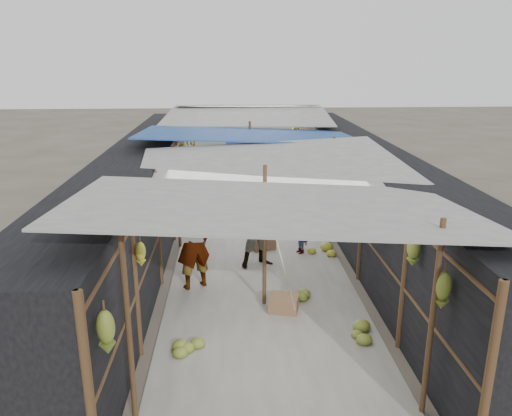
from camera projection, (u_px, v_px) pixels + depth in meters
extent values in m
cube|color=#9E998E|center=(254.00, 238.00, 12.47)|extent=(3.60, 16.00, 0.02)
cube|color=black|center=(143.00, 195.00, 12.00)|extent=(1.40, 15.00, 2.30)
cube|color=black|center=(364.00, 192.00, 12.28)|extent=(1.40, 15.00, 2.30)
cube|color=#886145|center=(263.00, 243.00, 11.71)|extent=(0.64, 0.57, 0.31)
cube|color=#886145|center=(284.00, 304.00, 8.83)|extent=(0.58, 0.51, 0.30)
cube|color=#886145|center=(230.00, 198.00, 15.52)|extent=(0.42, 0.36, 0.25)
cylinder|color=black|center=(282.00, 203.00, 15.12)|extent=(0.66, 0.66, 0.20)
imported|color=white|center=(193.00, 242.00, 9.52)|extent=(0.82, 0.73, 1.90)
imported|color=#2035A2|center=(261.00, 226.00, 10.55)|extent=(1.05, 0.93, 1.82)
imported|color=#45423C|center=(300.00, 233.00, 11.34)|extent=(0.59, 0.73, 0.99)
cylinder|color=brown|center=(129.00, 330.00, 5.79)|extent=(0.07, 0.07, 2.60)
cylinder|color=brown|center=(432.00, 321.00, 5.98)|extent=(0.07, 0.07, 2.60)
cylinder|color=brown|center=(265.00, 238.00, 8.75)|extent=(0.07, 0.07, 2.60)
cylinder|color=brown|center=(178.00, 194.00, 11.52)|extent=(0.07, 0.07, 2.60)
cylinder|color=brown|center=(332.00, 192.00, 11.71)|extent=(0.07, 0.07, 2.60)
cylinder|color=brown|center=(250.00, 166.00, 14.49)|extent=(0.07, 0.07, 2.60)
cylinder|color=brown|center=(194.00, 149.00, 17.26)|extent=(0.07, 0.07, 2.60)
cylinder|color=brown|center=(298.00, 148.00, 17.45)|extent=(0.07, 0.07, 2.60)
cube|color=#9C9C96|center=(276.00, 204.00, 6.49)|extent=(5.21, 3.19, 0.52)
cube|color=#9C9C96|center=(271.00, 165.00, 9.60)|extent=(5.23, 3.73, 0.50)
cube|color=#214A99|center=(248.00, 134.00, 12.71)|extent=(5.40, 3.60, 0.41)
cube|color=#9C9C96|center=(247.00, 116.00, 15.84)|extent=(5.37, 3.66, 0.27)
cube|color=#9C9C96|center=(248.00, 106.00, 18.11)|extent=(5.00, 1.99, 0.24)
cylinder|color=brown|center=(170.00, 158.00, 11.77)|extent=(0.06, 15.00, 0.06)
cylinder|color=brown|center=(337.00, 156.00, 11.98)|extent=(0.06, 15.00, 0.06)
cylinder|color=gray|center=(254.00, 157.00, 11.88)|extent=(0.02, 15.00, 0.02)
cube|color=#251BB1|center=(274.00, 185.00, 10.65)|extent=(0.55, 0.03, 0.65)
cube|color=navy|center=(236.00, 143.00, 15.73)|extent=(0.65, 0.03, 0.60)
cube|color=white|center=(267.00, 151.00, 14.27)|extent=(0.60, 0.03, 0.55)
cube|color=#17349A|center=(254.00, 159.00, 13.17)|extent=(0.70, 0.03, 0.60)
ellipsoid|color=olive|center=(106.00, 332.00, 5.08)|extent=(0.19, 0.16, 0.51)
ellipsoid|color=#A09E29|center=(141.00, 254.00, 7.09)|extent=(0.15, 0.13, 0.38)
ellipsoid|color=olive|center=(150.00, 223.00, 7.92)|extent=(0.19, 0.16, 0.43)
ellipsoid|color=olive|center=(166.00, 195.00, 9.94)|extent=(0.17, 0.14, 0.35)
ellipsoid|color=olive|center=(172.00, 187.00, 11.15)|extent=(0.17, 0.15, 0.52)
ellipsoid|color=olive|center=(180.00, 167.00, 12.89)|extent=(0.15, 0.13, 0.36)
ellipsoid|color=olive|center=(184.00, 149.00, 14.25)|extent=(0.18, 0.15, 0.37)
ellipsoid|color=#A09E29|center=(187.00, 155.00, 15.27)|extent=(0.17, 0.14, 0.57)
ellipsoid|color=olive|center=(192.00, 140.00, 17.08)|extent=(0.15, 0.13, 0.42)
ellipsoid|color=#A09E29|center=(194.00, 130.00, 18.16)|extent=(0.18, 0.15, 0.42)
ellipsoid|color=olive|center=(443.00, 291.00, 5.84)|extent=(0.19, 0.16, 0.48)
ellipsoid|color=olive|center=(414.00, 251.00, 6.76)|extent=(0.19, 0.16, 0.44)
ellipsoid|color=#A09E29|center=(382.00, 227.00, 8.14)|extent=(0.16, 0.13, 0.58)
ellipsoid|color=olive|center=(359.00, 204.00, 9.58)|extent=(0.19, 0.16, 0.37)
ellipsoid|color=#A09E29|center=(337.00, 174.00, 11.55)|extent=(0.15, 0.12, 0.52)
ellipsoid|color=#A09E29|center=(324.00, 162.00, 13.09)|extent=(0.18, 0.15, 0.49)
ellipsoid|color=#A09E29|center=(318.00, 159.00, 13.89)|extent=(0.20, 0.17, 0.53)
ellipsoid|color=#A09E29|center=(307.00, 149.00, 15.88)|extent=(0.18, 0.15, 0.59)
ellipsoid|color=olive|center=(301.00, 134.00, 17.19)|extent=(0.15, 0.13, 0.46)
ellipsoid|color=#A09E29|center=(294.00, 132.00, 18.83)|extent=(0.18, 0.16, 0.43)
ellipsoid|color=olive|center=(293.00, 190.00, 16.49)|extent=(0.51, 0.44, 0.26)
ellipsoid|color=olive|center=(298.00, 216.00, 13.67)|extent=(0.63, 0.53, 0.31)
ellipsoid|color=olive|center=(206.00, 213.00, 13.88)|extent=(0.68, 0.58, 0.34)
ellipsoid|color=#A09E29|center=(321.00, 247.00, 11.47)|extent=(0.61, 0.52, 0.30)
ellipsoid|color=#A09E29|center=(209.00, 192.00, 16.28)|extent=(0.48, 0.41, 0.24)
ellipsoid|color=olive|center=(295.00, 293.00, 9.33)|extent=(0.47, 0.40, 0.23)
ellipsoid|color=olive|center=(181.00, 339.00, 7.74)|extent=(0.57, 0.49, 0.29)
ellipsoid|color=olive|center=(353.00, 332.00, 7.97)|extent=(0.53, 0.45, 0.26)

